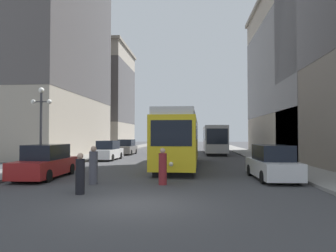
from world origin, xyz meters
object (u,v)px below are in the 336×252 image
Objects in this scene: pedestrian_crossing_near at (93,166)px; parked_car_left_near at (108,151)px; streetcar at (180,138)px; parked_car_left_far at (46,162)px; pedestrian_on_sidewalk at (163,168)px; lamp_post_left_near at (41,115)px; parked_car_left_mid at (127,147)px; pedestrian_crossing_far at (80,175)px; transit_bus at (214,138)px; parked_car_right_far at (272,164)px.

parked_car_left_near is at bearing 43.46° from pedestrian_crossing_near.
streetcar is 9.47m from pedestrian_crossing_near.
parked_car_left_far is 6.84m from pedestrian_on_sidewalk.
streetcar reaches higher than pedestrian_on_sidewalk.
streetcar is 9.77m from lamp_post_left_near.
parked_car_left_mid is 2.85× the size of pedestrian_crossing_far.
parked_car_left_near is (-10.75, -11.37, -1.10)m from transit_bus.
parked_car_left_far is 3.09× the size of pedestrian_crossing_far.
transit_bus reaches higher than parked_car_left_mid.
parked_car_left_far is (-10.75, -23.60, -1.10)m from transit_bus.
parked_car_left_mid is at bearing 118.55° from streetcar.
streetcar is at bearing -62.30° from parked_car_left_mid.
pedestrian_crossing_far is (-8.60, -4.67, -0.09)m from parked_car_right_far.
streetcar is 7.47× the size of pedestrian_crossing_near.
streetcar reaches higher than pedestrian_crossing_far.
parked_car_left_near is 8.15m from parked_car_left_mid.
parked_car_left_near is 14.49m from pedestrian_crossing_near.
pedestrian_on_sidewalk is at bearing 152.60° from pedestrian_crossing_far.
parked_car_left_far is at bearing -89.55° from parked_car_left_mid.
parked_car_left_near and parked_car_left_mid have the same top height.
pedestrian_crossing_near is at bearing -151.17° from pedestrian_crossing_far.
parked_car_left_near reaches higher than pedestrian_on_sidewalk.
pedestrian_on_sidewalk is (6.60, -14.01, -0.04)m from parked_car_left_near.
parked_car_left_mid is at bearing 83.73° from lamp_post_left_near.
parked_car_right_far is at bearing -49.88° from streetcar.
streetcar reaches higher than parked_car_left_far.
parked_car_left_mid is (-0.00, 8.15, 0.00)m from parked_car_left_near.
streetcar is 15.40m from parked_car_left_mid.
pedestrian_on_sidewalk is 10.19m from lamp_post_left_near.
streetcar is at bearing 6.87° from pedestrian_crossing_near.
parked_car_left_mid is 0.87× the size of lamp_post_left_near.
streetcar is at bearing -53.05° from parked_car_right_far.
parked_car_left_far is at bearing 90.69° from pedestrian_crossing_near.
transit_bus is 7.08× the size of pedestrian_crossing_near.
lamp_post_left_near is (-12.65, -20.53, 1.71)m from transit_bus.
parked_car_left_mid is 0.97× the size of parked_car_right_far.
lamp_post_left_near reaches higher than parked_car_right_far.
transit_bus is 11.27m from parked_car_left_mid.
parked_car_left_far is at bearing -118.29° from pedestrian_crossing_far.
parked_car_left_near is at bearing 143.25° from streetcar.
parked_car_left_mid is at bearing -162.42° from transit_bus.
parked_car_left_far reaches higher than pedestrian_crossing_far.
lamp_post_left_near is (-1.90, -9.16, 2.81)m from parked_car_left_near.
parked_car_right_far is at bearing -0.02° from parked_car_left_far.
parked_car_left_near is at bearing -145.58° from pedestrian_crossing_far.
parked_car_left_far is (-0.00, -12.23, 0.00)m from parked_car_left_near.
lamp_post_left_near is at bearing 120.15° from parked_car_left_far.
lamp_post_left_near is at bearing -156.39° from streetcar.
pedestrian_on_sidewalk is (3.03, 2.57, 0.05)m from pedestrian_crossing_far.
pedestrian_crossing_near reaches higher than pedestrian_on_sidewalk.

